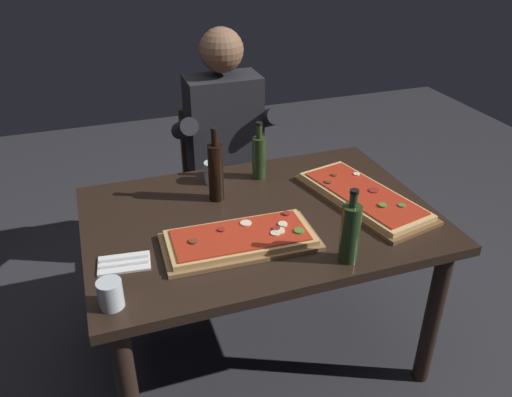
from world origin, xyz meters
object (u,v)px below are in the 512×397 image
pizza_rectangular_front (240,239)px  tumbler_far_side (110,294)px  dining_table (260,234)px  vinegar_bottle_green (350,232)px  seated_diner (227,143)px  pizza_rectangular_left (363,197)px  tumbler_near_camera (213,172)px  wine_bottle_dark (259,156)px  oil_bottle_amber (216,171)px  diner_chair (222,177)px

pizza_rectangular_front → tumbler_far_side: tumbler_far_side is taller
dining_table → vinegar_bottle_green: (0.19, -0.39, 0.21)m
dining_table → seated_diner: bearing=84.4°
pizza_rectangular_left → tumbler_near_camera: bearing=146.2°
wine_bottle_dark → tumbler_near_camera: bearing=173.9°
dining_table → wine_bottle_dark: wine_bottle_dark is taller
wine_bottle_dark → oil_bottle_amber: 0.27m
diner_chair → seated_diner: bearing=-90.0°
oil_bottle_amber → vinegar_bottle_green: oil_bottle_amber is taller
tumbler_far_side → seated_diner: seated_diner is taller
wine_bottle_dark → seated_diner: bearing=94.7°
pizza_rectangular_front → oil_bottle_amber: size_ratio=1.79×
diner_chair → seated_diner: seated_diner is taller
dining_table → tumbler_far_side: bearing=-149.6°
tumbler_far_side → pizza_rectangular_front: bearing=21.9°
wine_bottle_dark → dining_table: bearing=-108.6°
pizza_rectangular_left → tumbler_near_camera: tumbler_near_camera is taller
pizza_rectangular_front → tumbler_near_camera: tumbler_near_camera is taller
vinegar_bottle_green → diner_chair: bearing=95.5°
vinegar_bottle_green → tumbler_near_camera: vinegar_bottle_green is taller
tumbler_far_side → tumbler_near_camera: bearing=53.8°
tumbler_near_camera → diner_chair: diner_chair is taller
oil_bottle_amber → diner_chair: oil_bottle_amber is taller
dining_table → pizza_rectangular_front: bearing=-128.9°
pizza_rectangular_front → wine_bottle_dark: bearing=63.4°
dining_table → diner_chair: (0.07, 0.86, -0.16)m
pizza_rectangular_left → tumbler_near_camera: 0.67m
pizza_rectangular_front → tumbler_far_side: 0.52m
pizza_rectangular_front → seated_diner: 0.93m
tumbler_near_camera → seated_diner: seated_diner is taller
dining_table → tumbler_far_side: tumbler_far_side is taller
seated_diner → diner_chair: bearing=90.0°
tumbler_near_camera → wine_bottle_dark: bearing=-6.1°
oil_bottle_amber → tumbler_far_side: bearing=-131.7°
vinegar_bottle_green → tumbler_far_side: vinegar_bottle_green is taller
tumbler_far_side → dining_table: bearing=30.4°
seated_diner → pizza_rectangular_front: bearing=-103.0°
oil_bottle_amber → wine_bottle_dark: bearing=29.1°
dining_table → vinegar_bottle_green: vinegar_bottle_green is taller
dining_table → vinegar_bottle_green: bearing=-63.7°
wine_bottle_dark → seated_diner: (-0.03, 0.42, -0.10)m
wine_bottle_dark → tumbler_near_camera: 0.22m
vinegar_bottle_green → dining_table: bearing=116.3°
dining_table → tumbler_near_camera: tumbler_near_camera is taller
vinegar_bottle_green → tumbler_far_side: bearing=178.4°
pizza_rectangular_front → diner_chair: diner_chair is taller
pizza_rectangular_left → tumbler_near_camera: (-0.56, 0.37, 0.03)m
oil_bottle_amber → seated_diner: (0.20, 0.55, -0.13)m
pizza_rectangular_front → vinegar_bottle_green: (0.33, -0.22, 0.10)m
diner_chair → wine_bottle_dark: bearing=-86.3°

